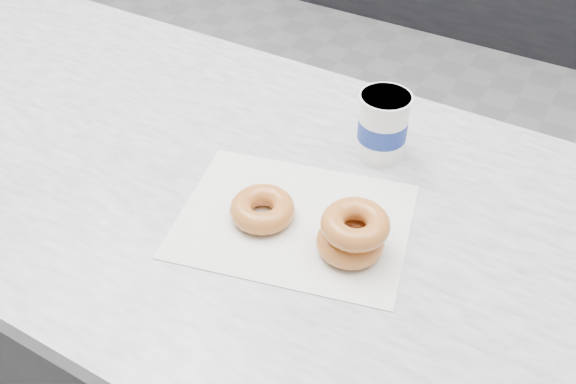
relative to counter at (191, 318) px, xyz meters
name	(u,v)px	position (x,y,z in m)	size (l,w,h in m)	color
ground	(317,275)	(0.00, 0.60, -0.45)	(5.00, 5.00, 0.00)	gray
counter	(191,318)	(0.00, 0.00, 0.00)	(3.06, 0.76, 0.90)	#333335
wax_paper	(294,220)	(0.27, -0.03, 0.45)	(0.34, 0.26, 0.00)	silver
donut_single	(262,209)	(0.23, -0.05, 0.47)	(0.10, 0.10, 0.03)	#D5773A
donut_stack	(353,233)	(0.37, -0.05, 0.48)	(0.14, 0.14, 0.07)	#D5773A
coffee_cup	(383,125)	(0.32, 0.18, 0.51)	(0.09, 0.09, 0.11)	white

